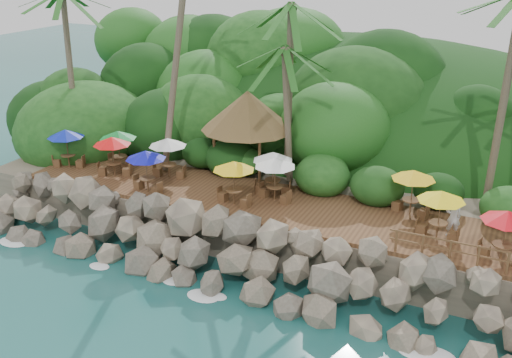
% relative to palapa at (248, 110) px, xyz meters
% --- Properties ---
extents(ground, '(140.00, 140.00, 0.00)m').
position_rel_palapa_xyz_m(ground, '(2.29, -9.68, -5.79)').
color(ground, '#19514F').
rests_on(ground, ground).
extents(land_base, '(32.00, 25.20, 2.10)m').
position_rel_palapa_xyz_m(land_base, '(2.29, 6.32, -4.74)').
color(land_base, gray).
rests_on(land_base, ground).
extents(jungle_hill, '(44.80, 28.00, 15.40)m').
position_rel_palapa_xyz_m(jungle_hill, '(2.29, 13.82, -5.79)').
color(jungle_hill, '#143811').
rests_on(jungle_hill, ground).
extents(seawall, '(29.00, 4.00, 2.30)m').
position_rel_palapa_xyz_m(seawall, '(2.29, -7.68, -4.64)').
color(seawall, gray).
rests_on(seawall, ground).
extents(terrace, '(26.00, 5.00, 0.20)m').
position_rel_palapa_xyz_m(terrace, '(2.29, -3.68, -3.59)').
color(terrace, brown).
rests_on(terrace, land_base).
extents(jungle_foliage, '(44.00, 16.00, 12.00)m').
position_rel_palapa_xyz_m(jungle_foliage, '(2.29, 5.32, -5.79)').
color(jungle_foliage, '#143811').
rests_on(jungle_foliage, ground).
extents(foam_line, '(25.20, 0.80, 0.06)m').
position_rel_palapa_xyz_m(foam_line, '(2.29, -9.38, -5.76)').
color(foam_line, white).
rests_on(foam_line, ground).
extents(palapa, '(5.26, 5.26, 4.60)m').
position_rel_palapa_xyz_m(palapa, '(0.00, 0.00, 0.00)').
color(palapa, brown).
rests_on(palapa, ground).
extents(dining_clusters, '(25.69, 5.26, 2.27)m').
position_rel_palapa_xyz_m(dining_clusters, '(1.24, -3.78, -1.61)').
color(dining_clusters, brown).
rests_on(dining_clusters, terrace).
extents(railing, '(8.30, 0.10, 1.00)m').
position_rel_palapa_xyz_m(railing, '(13.84, -6.03, -2.88)').
color(railing, brown).
rests_on(railing, terrace).
extents(waiter, '(0.78, 0.65, 1.85)m').
position_rel_palapa_xyz_m(waiter, '(11.90, -3.60, -2.57)').
color(waiter, silver).
rests_on(waiter, terrace).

